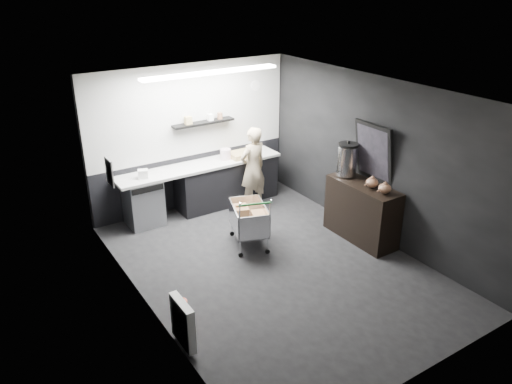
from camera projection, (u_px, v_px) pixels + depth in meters
floor at (274, 266)px, 7.70m from camera, size 5.50×5.50×0.00m
ceiling at (277, 92)px, 6.61m from camera, size 5.50×5.50×0.00m
wall_back at (191, 137)px, 9.27m from camera, size 5.50×0.00×5.50m
wall_front at (430, 275)px, 5.04m from camera, size 5.50×0.00×5.50m
wall_left at (143, 220)px, 6.17m from camera, size 0.00×5.50×5.50m
wall_right at (376, 160)px, 8.14m from camera, size 0.00×5.50×5.50m
kitchen_wall_panel at (190, 111)px, 9.05m from camera, size 3.95×0.02×1.70m
dado_panel at (194, 179)px, 9.60m from camera, size 3.95×0.02×1.00m
floating_shelf at (203, 123)px, 9.16m from camera, size 1.20×0.22×0.04m
wall_clock at (255, 86)px, 9.61m from camera, size 0.20×0.03×0.20m
poster at (109, 172)px, 7.10m from camera, size 0.02×0.30×0.40m
poster_red_band at (109, 167)px, 7.07m from camera, size 0.02×0.22×0.10m
radiator at (183, 323)px, 5.91m from camera, size 0.10×0.50×0.60m
ceiling_strip at (211, 73)px, 8.04m from camera, size 2.40×0.20×0.04m
prep_counter at (208, 185)px, 9.44m from camera, size 3.20×0.61×0.90m
person at (253, 168)px, 9.32m from camera, size 0.63×0.46×1.59m
shopping_cart at (249, 220)px, 8.13m from camera, size 0.78×1.04×0.96m
sideboard at (361, 204)px, 8.29m from camera, size 0.57×1.32×1.98m
fire_extinguisher at (181, 315)px, 6.17m from camera, size 0.17×0.17×0.55m
cardboard_box at (242, 154)px, 9.57m from camera, size 0.49×0.37×0.10m
pink_tub at (226, 154)px, 9.42m from camera, size 0.20×0.20×0.20m
white_container at (143, 174)px, 8.58m from camera, size 0.20×0.18×0.15m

